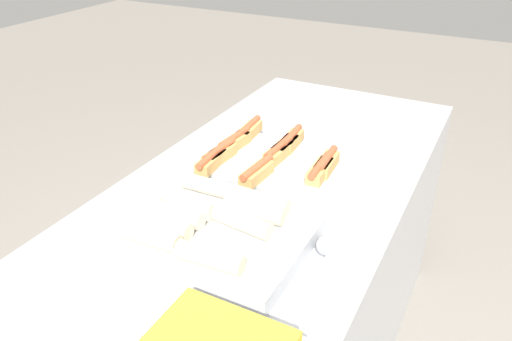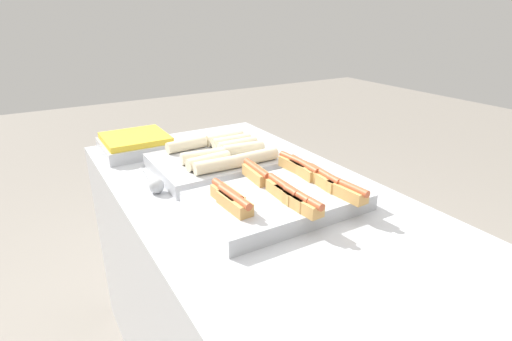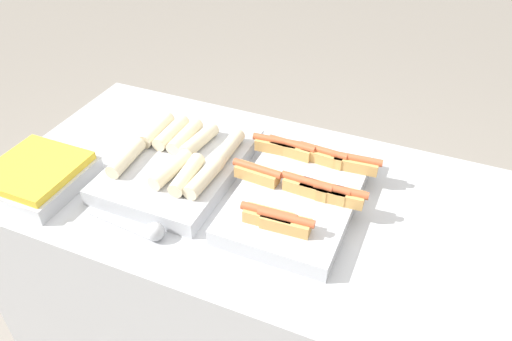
# 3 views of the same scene
# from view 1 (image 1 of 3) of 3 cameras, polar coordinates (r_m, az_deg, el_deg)

# --- Properties ---
(counter) EXTENTS (1.79, 0.82, 0.90)m
(counter) POSITION_cam_1_polar(r_m,az_deg,el_deg) (1.82, 1.53, -13.34)
(counter) COLOR #B7BABF
(counter) RESTS_ON ground_plane
(tray_hotdogs) EXTENTS (0.40, 0.50, 0.10)m
(tray_hotdogs) POSITION_cam_1_polar(r_m,az_deg,el_deg) (1.56, 1.95, 0.74)
(tray_hotdogs) COLOR #B7BABF
(tray_hotdogs) RESTS_ON counter
(tray_wraps) EXTENTS (0.36, 0.50, 0.09)m
(tray_wraps) POSITION_cam_1_polar(r_m,az_deg,el_deg) (1.27, -5.46, -6.65)
(tray_wraps) COLOR #B7BABF
(tray_wraps) RESTS_ON counter
(serving_spoon_near) EXTENTS (0.25, 0.05, 0.05)m
(serving_spoon_near) POSITION_cam_1_polar(r_m,az_deg,el_deg) (1.23, 7.74, -9.01)
(serving_spoon_near) COLOR #B2B5BA
(serving_spoon_near) RESTS_ON counter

